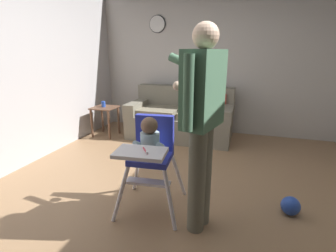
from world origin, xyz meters
name	(u,v)px	position (x,y,z in m)	size (l,w,h in m)	color
ground	(175,202)	(0.00, 0.00, -0.05)	(5.78, 6.42, 0.10)	#987350
wall_far	(214,58)	(0.00, 2.44, 1.34)	(4.98, 0.06, 2.68)	beige
wall_left	(18,61)	(-2.12, 0.30, 1.34)	(0.06, 5.42, 2.68)	#BCB8B9
couch	(181,118)	(-0.44, 1.92, 0.33)	(1.76, 0.86, 0.86)	slate
high_chair	(151,147)	(-0.17, -0.21, 0.62)	(0.66, 0.77, 0.91)	white
adult_standing	(201,121)	(0.30, -0.33, 0.93)	(0.50, 0.58, 1.64)	#6A6A59
toy_ball	(291,206)	(1.08, 0.07, 0.09)	(0.17, 0.17, 0.17)	#284CB7
side_table	(105,115)	(-1.74, 1.56, 0.38)	(0.40, 0.40, 0.52)	brown
sippy_cup	(103,104)	(-1.76, 1.56, 0.57)	(0.07, 0.07, 0.10)	#284CB7
wall_clock	(157,24)	(-1.04, 2.40, 1.93)	(0.31, 0.04, 0.31)	white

